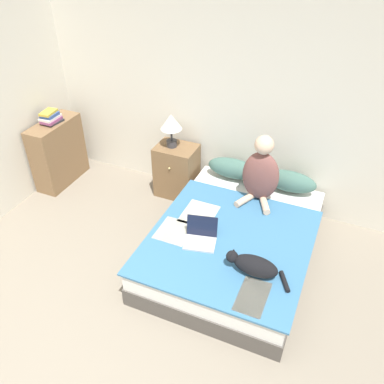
{
  "coord_description": "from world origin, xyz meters",
  "views": [
    {
      "loc": [
        1.24,
        -0.76,
        2.99
      ],
      "look_at": [
        0.01,
        2.08,
        0.74
      ],
      "focal_mm": 38.0,
      "sensor_mm": 36.0,
      "label": 1
    }
  ],
  "objects_px": {
    "pillow_near": "(233,168)",
    "bookshelf": "(58,152)",
    "laptop_open": "(201,237)",
    "pillow_far": "(289,181)",
    "bed": "(234,243)",
    "person_sitting": "(261,173)",
    "cat_tabby": "(254,265)",
    "book_stack_top": "(50,117)",
    "table_lamp": "(171,124)",
    "nightstand": "(177,171)"
  },
  "relations": [
    {
      "from": "pillow_near",
      "to": "bookshelf",
      "type": "height_order",
      "value": "bookshelf"
    },
    {
      "from": "laptop_open",
      "to": "bookshelf",
      "type": "bearing_deg",
      "value": 148.24
    },
    {
      "from": "pillow_near",
      "to": "pillow_far",
      "type": "bearing_deg",
      "value": 0.0
    },
    {
      "from": "bed",
      "to": "person_sitting",
      "type": "relative_size",
      "value": 2.64
    },
    {
      "from": "person_sitting",
      "to": "bookshelf",
      "type": "relative_size",
      "value": 0.9
    },
    {
      "from": "cat_tabby",
      "to": "book_stack_top",
      "type": "height_order",
      "value": "book_stack_top"
    },
    {
      "from": "pillow_near",
      "to": "table_lamp",
      "type": "height_order",
      "value": "table_lamp"
    },
    {
      "from": "cat_tabby",
      "to": "table_lamp",
      "type": "height_order",
      "value": "table_lamp"
    },
    {
      "from": "cat_tabby",
      "to": "nightstand",
      "type": "relative_size",
      "value": 0.91
    },
    {
      "from": "pillow_near",
      "to": "person_sitting",
      "type": "bearing_deg",
      "value": -35.75
    },
    {
      "from": "pillow_far",
      "to": "laptop_open",
      "type": "height_order",
      "value": "pillow_far"
    },
    {
      "from": "book_stack_top",
      "to": "bed",
      "type": "bearing_deg",
      "value": -10.46
    },
    {
      "from": "person_sitting",
      "to": "laptop_open",
      "type": "distance_m",
      "value": 0.96
    },
    {
      "from": "bed",
      "to": "cat_tabby",
      "type": "bearing_deg",
      "value": -56.84
    },
    {
      "from": "cat_tabby",
      "to": "table_lamp",
      "type": "xyz_separation_m",
      "value": [
        -1.38,
        1.28,
        0.46
      ]
    },
    {
      "from": "pillow_near",
      "to": "cat_tabby",
      "type": "height_order",
      "value": "pillow_near"
    },
    {
      "from": "table_lamp",
      "to": "book_stack_top",
      "type": "bearing_deg",
      "value": -166.76
    },
    {
      "from": "nightstand",
      "to": "table_lamp",
      "type": "bearing_deg",
      "value": -179.3
    },
    {
      "from": "pillow_near",
      "to": "pillow_far",
      "type": "xyz_separation_m",
      "value": [
        0.65,
        0.0,
        0.0
      ]
    },
    {
      "from": "table_lamp",
      "to": "bookshelf",
      "type": "xyz_separation_m",
      "value": [
        -1.42,
        -0.33,
        -0.52
      ]
    },
    {
      "from": "laptop_open",
      "to": "bookshelf",
      "type": "distance_m",
      "value": 2.37
    },
    {
      "from": "table_lamp",
      "to": "book_stack_top",
      "type": "height_order",
      "value": "table_lamp"
    },
    {
      "from": "bed",
      "to": "cat_tabby",
      "type": "relative_size",
      "value": 3.31
    },
    {
      "from": "pillow_near",
      "to": "person_sitting",
      "type": "distance_m",
      "value": 0.51
    },
    {
      "from": "table_lamp",
      "to": "bed",
      "type": "bearing_deg",
      "value": -36.78
    },
    {
      "from": "bed",
      "to": "pillow_far",
      "type": "height_order",
      "value": "pillow_far"
    },
    {
      "from": "person_sitting",
      "to": "laptop_open",
      "type": "bearing_deg",
      "value": -109.37
    },
    {
      "from": "pillow_near",
      "to": "book_stack_top",
      "type": "height_order",
      "value": "book_stack_top"
    },
    {
      "from": "pillow_near",
      "to": "bed",
      "type": "bearing_deg",
      "value": -68.99
    },
    {
      "from": "book_stack_top",
      "to": "pillow_far",
      "type": "bearing_deg",
      "value": 7.73
    },
    {
      "from": "book_stack_top",
      "to": "person_sitting",
      "type": "bearing_deg",
      "value": 2.34
    },
    {
      "from": "pillow_near",
      "to": "book_stack_top",
      "type": "relative_size",
      "value": 2.28
    },
    {
      "from": "pillow_near",
      "to": "bookshelf",
      "type": "xyz_separation_m",
      "value": [
        -2.16,
        -0.38,
        -0.09
      ]
    },
    {
      "from": "laptop_open",
      "to": "table_lamp",
      "type": "relative_size",
      "value": 0.84
    },
    {
      "from": "pillow_near",
      "to": "laptop_open",
      "type": "distance_m",
      "value": 1.15
    },
    {
      "from": "bed",
      "to": "pillow_near",
      "type": "bearing_deg",
      "value": 111.01
    },
    {
      "from": "nightstand",
      "to": "table_lamp",
      "type": "distance_m",
      "value": 0.61
    },
    {
      "from": "pillow_far",
      "to": "person_sitting",
      "type": "height_order",
      "value": "person_sitting"
    },
    {
      "from": "bed",
      "to": "nightstand",
      "type": "distance_m",
      "value": 1.29
    },
    {
      "from": "pillow_far",
      "to": "table_lamp",
      "type": "distance_m",
      "value": 1.45
    },
    {
      "from": "pillow_far",
      "to": "book_stack_top",
      "type": "bearing_deg",
      "value": -172.27
    },
    {
      "from": "laptop_open",
      "to": "nightstand",
      "type": "height_order",
      "value": "nightstand"
    },
    {
      "from": "table_lamp",
      "to": "bookshelf",
      "type": "distance_m",
      "value": 1.55
    },
    {
      "from": "cat_tabby",
      "to": "table_lamp",
      "type": "relative_size",
      "value": 1.47
    },
    {
      "from": "pillow_far",
      "to": "person_sitting",
      "type": "bearing_deg",
      "value": -133.37
    },
    {
      "from": "pillow_near",
      "to": "nightstand",
      "type": "height_order",
      "value": "nightstand"
    },
    {
      "from": "bed",
      "to": "cat_tabby",
      "type": "distance_m",
      "value": 0.65
    },
    {
      "from": "pillow_near",
      "to": "book_stack_top",
      "type": "bearing_deg",
      "value": -170.0
    },
    {
      "from": "person_sitting",
      "to": "bookshelf",
      "type": "distance_m",
      "value": 2.56
    },
    {
      "from": "person_sitting",
      "to": "laptop_open",
      "type": "xyz_separation_m",
      "value": [
        -0.3,
        -0.87,
        -0.27
      ]
    }
  ]
}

